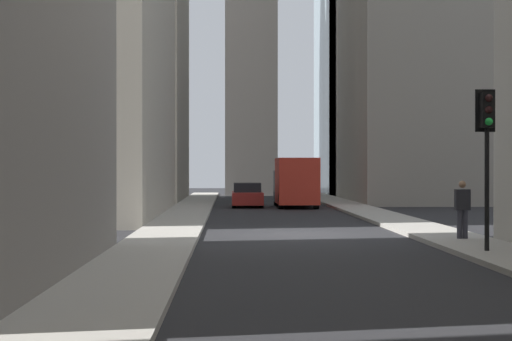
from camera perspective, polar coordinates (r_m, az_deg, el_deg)
The scene contains 8 objects.
ground_plane at distance 29.23m, azimuth 2.97°, elevation -4.28°, with size 135.00×135.00×0.00m, color #262628.
sidewalk_right at distance 29.20m, azimuth -5.88°, elevation -4.15°, with size 90.00×2.20×0.14m, color #A8A399.
sidewalk_left at distance 29.93m, azimuth 11.61°, elevation -4.04°, with size 90.00×2.20×0.14m, color #A8A399.
church_spire at distance 72.94m, azimuth -0.36°, elevation 11.33°, with size 4.79×4.79×31.36m.
delivery_truck at distance 49.11m, azimuth 2.68°, elevation -0.79°, with size 6.46×2.25×2.84m.
sedan_red at distance 49.22m, azimuth -0.60°, elevation -1.71°, with size 4.30×1.78×1.42m.
traffic_light_foreground at distance 22.42m, azimuth 15.35°, elevation 2.54°, with size 0.43×0.52×4.15m.
pedestrian at distance 26.14m, azimuth 13.77°, elevation -2.41°, with size 0.26×0.44×1.74m.
Camera 1 is at (-29.04, 2.42, 2.25)m, focal length 59.20 mm.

